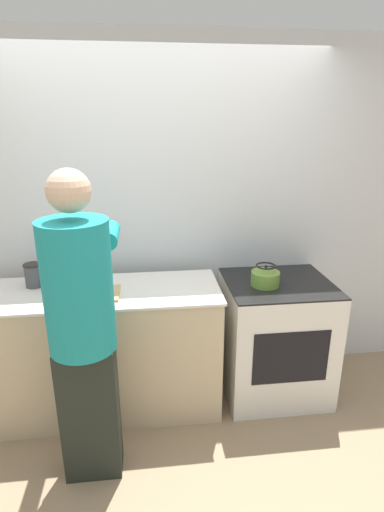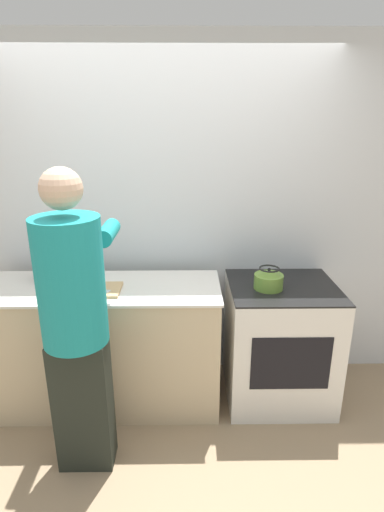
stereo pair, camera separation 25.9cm
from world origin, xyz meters
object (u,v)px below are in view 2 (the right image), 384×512
Objects in this scene: bowl_prep at (65,278)px; person at (75,319)px; oven at (279,342)px; knife at (97,289)px; kettle at (269,280)px; cutting_board at (97,290)px; canister_jar at (42,269)px.

person is at bearing -69.25° from bowl_prep.
oven is 4.96× the size of knife.
kettle is 1.11× the size of bowl_prep.
knife is (-1.28, -0.14, 0.49)m from oven.
oven is at bearing -1.98° from bowl_prep.
cutting_board reaches higher than oven.
knife is (0.02, 0.47, -0.03)m from person.
canister_jar is at bearing 120.96° from person.
oven is at bearing 5.34° from cutting_board.
canister_jar is at bearing 154.56° from cutting_board.
kettle is at bearing -3.85° from bowl_prep.
kettle is (1.16, 0.10, 0.02)m from knife.
canister_jar is at bearing 175.46° from kettle.
cutting_board is at bearing -25.44° from canister_jar.
bowl_prep is (-0.25, 0.67, -0.02)m from person.
kettle reaches higher than cutting_board.
bowl_prep is (-1.43, 0.10, -0.02)m from kettle.
person reaches higher than bowl_prep.
knife is 0.49m from canister_jar.
oven is 5.02× the size of bowl_prep.
canister_jar reaches higher than oven.
oven is 1.80m from canister_jar.
cutting_board is at bearing 125.21° from knife.
oven is 5.51× the size of canister_jar.
cutting_board is 1.74× the size of knife.
canister_jar is at bearing 175.78° from knife.
person reaches higher than cutting_board.
bowl_prep is at bearing -10.43° from canister_jar.
kettle reaches higher than knife.
knife is at bearing -173.77° from oven.
bowl_prep is at bearing 110.75° from person.
canister_jar reaches higher than cutting_board.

